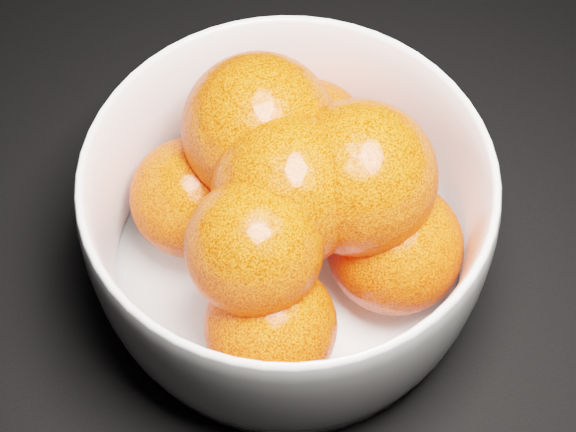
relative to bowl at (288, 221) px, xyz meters
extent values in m
cube|color=black|center=(-0.03, 0.25, -0.06)|extent=(3.00, 3.00, 0.00)
cylinder|color=white|center=(0.00, 0.00, -0.06)|extent=(0.24, 0.24, 0.01)
sphere|color=#FD3F0C|center=(0.03, 0.07, -0.01)|extent=(0.09, 0.09, 0.09)
sphere|color=#FD3F0C|center=(-0.06, 0.03, -0.01)|extent=(0.08, 0.08, 0.08)
sphere|color=#FD3F0C|center=(-0.02, -0.07, -0.01)|extent=(0.08, 0.08, 0.08)
sphere|color=#FD3F0C|center=(0.06, -0.03, -0.01)|extent=(0.09, 0.09, 0.09)
sphere|color=#FD3F0C|center=(-0.01, 0.04, 0.04)|extent=(0.10, 0.10, 0.10)
sphere|color=#FD3F0C|center=(-0.03, -0.04, 0.04)|extent=(0.08, 0.08, 0.08)
sphere|color=#FD3F0C|center=(0.04, 0.00, 0.04)|extent=(0.10, 0.10, 0.10)
sphere|color=#FD3F0C|center=(0.00, 0.00, 0.04)|extent=(0.09, 0.09, 0.09)
camera|label=1|loc=(-0.04, -0.26, 0.44)|focal=50.00mm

